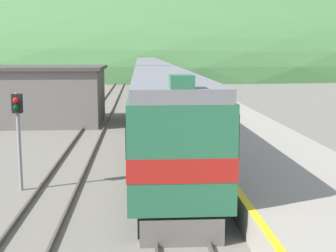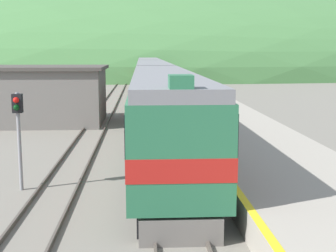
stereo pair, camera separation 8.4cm
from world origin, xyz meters
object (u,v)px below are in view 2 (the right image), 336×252
object	(u,v)px
carriage_fourth	(147,67)
signal_post_siding	(18,121)
express_train_lead_car	(164,113)
carriage_second	(153,83)
carriage_fifth	(146,64)
carriage_third	(149,73)

from	to	relation	value
carriage_fourth	signal_post_siding	xyz separation A→B (m)	(-5.68, -69.03, 0.37)
express_train_lead_car	carriage_fourth	bearing A→B (deg)	90.00
express_train_lead_car	carriage_second	size ratio (longest dim) A/B	1.00
express_train_lead_car	carriage_fourth	world-z (taller)	express_train_lead_car
carriage_fifth	signal_post_siding	distance (m)	90.65
carriage_third	carriage_fourth	world-z (taller)	same
carriage_second	express_train_lead_car	bearing A→B (deg)	-90.00
carriage_fourth	carriage_fifth	xyz separation A→B (m)	(0.00, 21.45, 0.00)
carriage_third	carriage_fourth	distance (m)	21.45
express_train_lead_car	carriage_fifth	distance (m)	86.06
express_train_lead_car	carriage_third	xyz separation A→B (m)	(0.00, 43.17, -0.01)
carriage_third	signal_post_siding	xyz separation A→B (m)	(-5.68, -47.58, 0.37)
carriage_fifth	carriage_fourth	bearing A→B (deg)	-90.00
express_train_lead_car	carriage_fifth	size ratio (longest dim) A/B	1.00
express_train_lead_car	carriage_third	size ratio (longest dim) A/B	1.00
carriage_fourth	signal_post_siding	size ratio (longest dim) A/B	5.48
express_train_lead_car	signal_post_siding	distance (m)	7.21
express_train_lead_car	carriage_second	bearing A→B (deg)	90.00
carriage_fourth	signal_post_siding	world-z (taller)	carriage_fourth
carriage_fourth	express_train_lead_car	bearing A→B (deg)	-90.00
carriage_third	express_train_lead_car	bearing A→B (deg)	-90.00
carriage_third	carriage_fourth	xyz separation A→B (m)	(0.00, 21.45, 0.00)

